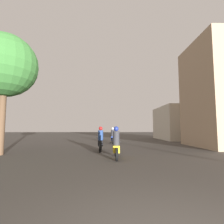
{
  "coord_description": "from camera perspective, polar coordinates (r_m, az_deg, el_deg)",
  "views": [
    {
      "loc": [
        -0.8,
        -1.78,
        1.46
      ],
      "look_at": [
        -0.39,
        16.21,
        3.1
      ],
      "focal_mm": 28.0,
      "sensor_mm": 36.0,
      "label": 1
    }
  ],
  "objects": [
    {
      "name": "street_tree",
      "position": [
        11.84,
        -31.61,
        12.69
      ],
      "size": [
        3.55,
        3.55,
        6.75
      ],
      "color": "brown",
      "rests_on": "ground_plane"
    },
    {
      "name": "motorcycle_yellow",
      "position": [
        8.61,
        1.35,
        -10.87
      ],
      "size": [
        0.6,
        1.98,
        1.54
      ],
      "rotation": [
        0.0,
        0.0,
        -0.12
      ],
      "color": "black",
      "rests_on": "ground_plane"
    },
    {
      "name": "motorcycle_black",
      "position": [
        11.22,
        -3.74,
        -9.47
      ],
      "size": [
        0.6,
        1.94,
        1.54
      ],
      "rotation": [
        0.0,
        0.0,
        0.07
      ],
      "color": "black",
      "rests_on": "ground_plane"
    },
    {
      "name": "motorcycle_blue",
      "position": [
        16.62,
        0.22,
        -8.15
      ],
      "size": [
        0.6,
        1.96,
        1.52
      ],
      "rotation": [
        0.0,
        0.0,
        0.05
      ],
      "color": "black",
      "rests_on": "ground_plane"
    },
    {
      "name": "building_right_far",
      "position": [
        24.07,
        20.93,
        -3.41
      ],
      "size": [
        4.82,
        7.11,
        4.15
      ],
      "color": "beige",
      "rests_on": "ground_plane"
    }
  ]
}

